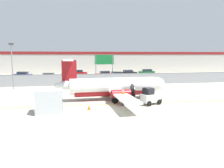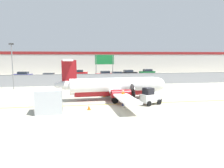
{
  "view_description": "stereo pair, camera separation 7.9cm",
  "coord_description": "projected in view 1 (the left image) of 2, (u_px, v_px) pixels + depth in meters",
  "views": [
    {
      "loc": [
        -3.45,
        -21.37,
        5.37
      ],
      "look_at": [
        0.91,
        5.53,
        1.8
      ],
      "focal_mm": 35.0,
      "sensor_mm": 36.0,
      "label": 1
    },
    {
      "loc": [
        -3.37,
        -21.38,
        5.37
      ],
      "look_at": [
        0.91,
        5.53,
        1.8
      ],
      "focal_mm": 35.0,
      "sensor_mm": 36.0,
      "label": 2
    }
  ],
  "objects": [
    {
      "name": "parked_car_5",
      "position": [
        116.0,
        75.0,
        50.17
      ],
      "size": [
        4.25,
        2.11,
        1.58
      ],
      "rotation": [
        0.0,
        0.0,
        3.11
      ],
      "color": "slate",
      "rests_on": "parking_lot_strip"
    },
    {
      "name": "parked_car_3",
      "position": [
        79.0,
        73.0,
        56.26
      ],
      "size": [
        4.32,
        2.26,
        1.58
      ],
      "rotation": [
        0.0,
        0.0,
        -0.08
      ],
      "color": "red",
      "rests_on": "parking_lot_strip"
    },
    {
      "name": "traffic_cone_near_right",
      "position": [
        89.0,
        107.0,
        21.64
      ],
      "size": [
        0.36,
        0.36,
        0.64
      ],
      "color": "orange",
      "rests_on": "ground"
    },
    {
      "name": "cargo_container",
      "position": [
        49.0,
        101.0,
        20.4
      ],
      "size": [
        2.51,
        2.14,
        2.2
      ],
      "rotation": [
        0.0,
        0.0,
        0.06
      ],
      "color": "#B7BCC1",
      "rests_on": "ground"
    },
    {
      "name": "baggage_tug",
      "position": [
        150.0,
        97.0,
        23.99
      ],
      "size": [
        2.58,
        2.11,
        1.88
      ],
      "rotation": [
        0.0,
        0.0,
        0.43
      ],
      "color": "silver",
      "rests_on": "ground"
    },
    {
      "name": "parked_car_1",
      "position": [
        48.0,
        77.0,
        46.16
      ],
      "size": [
        4.3,
        2.21,
        1.58
      ],
      "rotation": [
        0.0,
        0.0,
        3.08
      ],
      "color": "gray",
      "rests_on": "parking_lot_strip"
    },
    {
      "name": "perimeter_fence",
      "position": [
        96.0,
        79.0,
        39.63
      ],
      "size": [
        98.0,
        0.1,
        2.1
      ],
      "color": "gray",
      "rests_on": "ground"
    },
    {
      "name": "parked_car_0",
      "position": [
        22.0,
        75.0,
        50.01
      ],
      "size": [
        4.37,
        2.39,
        1.58
      ],
      "rotation": [
        0.0,
        0.0,
        3.02
      ],
      "color": "navy",
      "rests_on": "parking_lot_strip"
    },
    {
      "name": "apron_light_pole",
      "position": [
        12.0,
        62.0,
        34.22
      ],
      "size": [
        0.7,
        0.3,
        7.27
      ],
      "color": "slate",
      "rests_on": "ground"
    },
    {
      "name": "parked_car_2",
      "position": [
        66.0,
        78.0,
        44.33
      ],
      "size": [
        4.39,
        2.43,
        1.58
      ],
      "rotation": [
        0.0,
        0.0,
        3.27
      ],
      "color": "#19662D",
      "rests_on": "parking_lot_strip"
    },
    {
      "name": "parked_car_7",
      "position": [
        147.0,
        72.0,
        59.42
      ],
      "size": [
        4.37,
        2.37,
        1.58
      ],
      "rotation": [
        0.0,
        0.0,
        3.26
      ],
      "color": "#19662D",
      "rests_on": "parking_lot_strip"
    },
    {
      "name": "ground_plane",
      "position": [
        109.0,
        104.0,
        24.11
      ],
      "size": [
        140.0,
        140.0,
        0.01
      ],
      "color": "#B2AD99"
    },
    {
      "name": "highway_sign",
      "position": [
        104.0,
        62.0,
        41.21
      ],
      "size": [
        3.6,
        0.14,
        5.5
      ],
      "color": "slate",
      "rests_on": "ground"
    },
    {
      "name": "traffic_cone_near_left",
      "position": [
        104.0,
        94.0,
        28.59
      ],
      "size": [
        0.36,
        0.36,
        0.64
      ],
      "color": "orange",
      "rests_on": "ground"
    },
    {
      "name": "commuter_airplane",
      "position": [
        115.0,
        87.0,
        26.58
      ],
      "size": [
        13.73,
        16.06,
        4.92
      ],
      "rotation": [
        0.0,
        0.0,
        0.05
      ],
      "color": "white",
      "rests_on": "ground"
    },
    {
      "name": "ground_crew_worker",
      "position": [
        123.0,
        97.0,
        23.41
      ],
      "size": [
        0.42,
        0.55,
        1.7
      ],
      "rotation": [
        0.0,
        0.0,
        2.87
      ],
      "color": "#191E4C",
      "rests_on": "ground"
    },
    {
      "name": "parked_car_6",
      "position": [
        128.0,
        73.0,
        56.17
      ],
      "size": [
        4.35,
        2.33,
        1.58
      ],
      "rotation": [
        0.0,
        0.0,
        0.1
      ],
      "color": "black",
      "rests_on": "parking_lot_strip"
    },
    {
      "name": "background_building",
      "position": [
        88.0,
        62.0,
        68.7
      ],
      "size": [
        91.0,
        8.1,
        6.5
      ],
      "color": "beige",
      "rests_on": "ground"
    },
    {
      "name": "parked_car_4",
      "position": [
        104.0,
        74.0,
        52.31
      ],
      "size": [
        4.31,
        2.23,
        1.58
      ],
      "rotation": [
        0.0,
        0.0,
        3.21
      ],
      "color": "red",
      "rests_on": "parking_lot_strip"
    },
    {
      "name": "parking_lot_strip",
      "position": [
        92.0,
        78.0,
        51.02
      ],
      "size": [
        98.0,
        17.0,
        0.12
      ],
      "color": "#38383A",
      "rests_on": "ground"
    }
  ]
}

